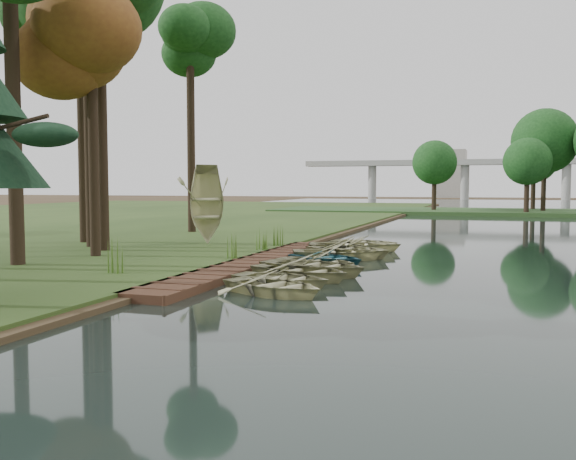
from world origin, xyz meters
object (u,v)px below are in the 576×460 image
(boardwalk, at_px, (252,264))
(stored_rowboat, at_px, (206,236))
(rowboat_1, at_px, (282,276))
(rowboat_0, at_px, (274,283))
(rowboat_2, at_px, (301,268))

(boardwalk, distance_m, stored_rowboat, 7.15)
(rowboat_1, height_order, stored_rowboat, stored_rowboat)
(rowboat_0, xyz_separation_m, rowboat_1, (-0.26, 1.44, -0.01))
(rowboat_1, relative_size, stored_rowboat, 0.82)
(boardwalk, xyz_separation_m, rowboat_2, (2.71, -2.59, 0.27))
(rowboat_2, relative_size, stored_rowboat, 0.94)
(boardwalk, xyz_separation_m, rowboat_0, (2.84, -5.56, 0.23))
(boardwalk, relative_size, rowboat_0, 4.95)
(stored_rowboat, bearing_deg, rowboat_1, -104.68)
(boardwalk, distance_m, rowboat_2, 3.76)
(rowboat_0, bearing_deg, stored_rowboat, 56.04)
(rowboat_0, bearing_deg, boardwalk, 49.42)
(rowboat_0, relative_size, rowboat_2, 0.90)
(rowboat_2, bearing_deg, stored_rowboat, 62.18)
(rowboat_0, distance_m, stored_rowboat, 13.30)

